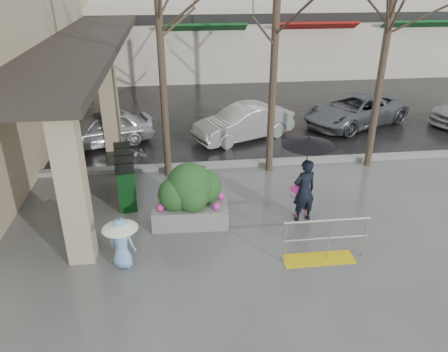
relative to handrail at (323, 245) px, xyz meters
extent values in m
plane|color=#51514F|center=(-1.36, 1.20, -0.38)|extent=(120.00, 120.00, 0.00)
cube|color=black|center=(-1.36, 23.20, -0.37)|extent=(120.00, 36.00, 0.01)
cube|color=gray|center=(-1.36, 5.20, -0.30)|extent=(120.00, 0.30, 0.15)
cube|color=#2D2823|center=(-6.16, 9.20, 3.25)|extent=(2.80, 18.00, 0.25)
cube|color=tan|center=(-5.26, 0.70, 1.37)|extent=(0.55, 0.55, 3.50)
cube|color=tan|center=(-5.26, 7.20, 1.37)|extent=(0.55, 0.55, 3.50)
cube|color=beige|center=(0.64, 19.20, 1.62)|extent=(34.00, 6.00, 4.00)
cube|color=maroon|center=(-7.36, 16.30, 2.47)|extent=(4.50, 1.68, 0.87)
cube|color=#0F4C1E|center=(-1.36, 16.30, 2.47)|extent=(4.50, 1.68, 0.87)
cube|color=maroon|center=(4.64, 16.30, 2.47)|extent=(4.50, 1.68, 0.87)
cube|color=#0F4C1E|center=(10.64, 16.30, 2.47)|extent=(4.50, 1.68, 0.87)
cube|color=black|center=(0.64, 16.30, 3.02)|extent=(34.00, 0.35, 0.50)
cube|color=yellow|center=(-0.06, 0.00, -0.37)|extent=(1.60, 0.50, 0.02)
cylinder|color=silver|center=(-0.86, 0.00, 0.12)|extent=(0.05, 0.05, 1.00)
cylinder|color=silver|center=(0.14, 0.00, 0.12)|extent=(0.05, 0.05, 1.00)
cylinder|color=silver|center=(0.94, 0.00, 0.12)|extent=(0.05, 0.05, 1.00)
cylinder|color=silver|center=(0.04, 0.00, 0.62)|extent=(1.90, 0.06, 0.06)
cylinder|color=silver|center=(0.04, 0.00, 0.17)|extent=(1.90, 0.04, 0.04)
cylinder|color=#382B21|center=(-3.36, 4.80, 3.02)|extent=(0.22, 0.22, 6.80)
cylinder|color=#382B21|center=(-0.16, 4.80, 3.12)|extent=(0.22, 0.22, 7.00)
cylinder|color=#382B21|center=(3.14, 4.80, 2.87)|extent=(0.22, 0.22, 6.50)
imported|color=black|center=(0.04, 1.69, 0.46)|extent=(0.69, 0.54, 1.68)
cylinder|color=black|center=(0.04, 1.69, 1.33)|extent=(0.02, 0.02, 1.06)
cone|color=black|center=(0.04, 1.69, 1.78)|extent=(1.29, 1.29, 0.18)
sphere|color=black|center=(0.04, 1.69, 1.89)|extent=(0.05, 0.05, 0.05)
imported|color=pink|center=(0.01, 1.91, 0.15)|extent=(0.59, 0.51, 1.05)
cylinder|color=black|center=(0.01, 1.91, 0.34)|extent=(0.02, 0.02, 0.45)
cone|color=#FF28AD|center=(0.01, 1.91, 0.48)|extent=(0.55, 0.55, 0.18)
sphere|color=black|center=(0.01, 1.91, 0.59)|extent=(0.05, 0.05, 0.05)
imported|color=#7FADE3|center=(-4.34, 0.29, 0.21)|extent=(0.67, 0.55, 1.17)
cylinder|color=black|center=(-4.34, 0.29, 0.48)|extent=(0.02, 0.02, 0.55)
cone|color=white|center=(-4.34, 0.29, 0.67)|extent=(0.77, 0.77, 0.18)
sphere|color=black|center=(-4.34, 0.29, 0.78)|extent=(0.05, 0.05, 0.05)
cube|color=slate|center=(-2.81, 1.89, -0.11)|extent=(1.92, 1.03, 0.52)
ellipsoid|color=#164620|center=(-2.81, 1.89, 0.66)|extent=(1.15, 1.03, 1.20)
sphere|color=#164620|center=(-3.18, 1.78, 0.52)|extent=(0.83, 0.83, 0.83)
sphere|color=#164620|center=(-2.45, 2.05, 0.54)|extent=(0.87, 0.87, 0.87)
cube|color=#0D3D15|center=(-4.44, 2.79, 0.18)|extent=(0.51, 0.51, 1.12)
cube|color=black|center=(-4.44, 2.79, 0.79)|extent=(0.55, 0.55, 0.08)
cube|color=black|center=(-4.51, 3.35, 0.18)|extent=(0.51, 0.51, 1.12)
cube|color=black|center=(-4.51, 3.35, 0.79)|extent=(0.55, 0.55, 0.08)
cube|color=#0E3E18|center=(-4.58, 3.90, 0.18)|extent=(0.51, 0.51, 1.12)
cube|color=black|center=(-4.58, 3.90, 0.79)|extent=(0.55, 0.55, 0.08)
cube|color=black|center=(-4.65, 4.45, 0.18)|extent=(0.51, 0.51, 1.12)
cube|color=black|center=(-4.65, 4.45, 0.79)|extent=(0.55, 0.55, 0.08)
imported|color=#B5B5BA|center=(-5.74, 7.63, 0.25)|extent=(3.98, 2.66, 1.26)
imported|color=silver|center=(-0.53, 7.67, 0.25)|extent=(4.03, 2.79, 1.26)
imported|color=slate|center=(4.24, 8.69, 0.25)|extent=(4.99, 3.86, 1.26)
camera|label=1|loc=(-3.10, -7.65, 5.53)|focal=35.00mm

